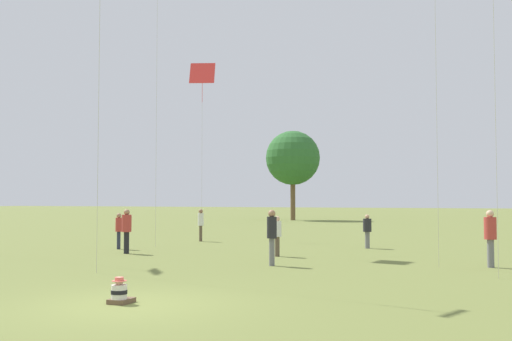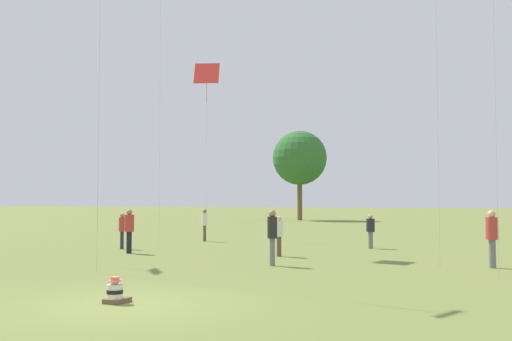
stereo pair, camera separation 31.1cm
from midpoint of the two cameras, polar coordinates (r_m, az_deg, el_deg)
ground_plane at (r=13.04m, az=-12.66°, el=-12.43°), size 300.00×300.00×0.00m
seated_toddler at (r=13.27m, az=-13.51°, el=-11.27°), size 0.44×0.54×0.57m
person_standing_0 at (r=31.76m, az=-5.57°, el=-4.89°), size 0.39×0.39×1.69m
person_standing_1 at (r=27.56m, az=10.23°, el=-5.46°), size 0.50×0.50×1.52m
person_standing_2 at (r=20.89m, az=21.02°, el=-5.60°), size 0.46×0.46×1.86m
person_standing_3 at (r=20.02m, az=1.07°, el=-5.85°), size 0.36×0.36×1.86m
person_standing_4 at (r=23.29m, az=1.65°, el=-5.91°), size 0.39×0.39×1.56m
person_standing_5 at (r=25.08m, az=-12.57°, el=-5.30°), size 0.55×0.55×1.80m
person_standing_6 at (r=27.37m, az=-13.25°, el=-5.30°), size 0.38×0.38×1.59m
kite_5 at (r=35.45m, az=-5.39°, el=9.01°), size 1.60×1.14×10.23m
distant_tree_0 at (r=64.29m, az=3.38°, el=1.19°), size 5.82×5.82×9.58m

